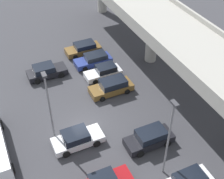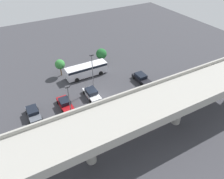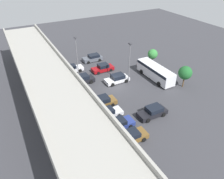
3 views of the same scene
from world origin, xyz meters
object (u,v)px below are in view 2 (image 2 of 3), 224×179
(parked_car_4, at_px, (92,93))
(lamp_post_near_aisle, at_px, (70,104))
(parked_car_5, at_px, (92,117))
(parked_car_6, at_px, (65,104))
(tree_front_centre, at_px, (60,64))
(parked_car_3, at_px, (133,102))
(lamp_post_mid_lot, at_px, (92,70))
(parked_car_1, at_px, (159,93))
(tree_front_left, at_px, (101,54))
(parked_car_9, at_px, (141,78))
(parked_car_0, at_px, (170,88))
(parked_car_2, at_px, (148,98))
(parked_car_7, at_px, (62,130))
(shuttle_bus, at_px, (86,70))
(parked_car_8, at_px, (33,113))

(parked_car_4, relative_size, lamp_post_near_aisle, 0.59)
(parked_car_5, height_order, parked_car_6, parked_car_5)
(parked_car_6, relative_size, tree_front_centre, 1.20)
(parked_car_3, distance_m, lamp_post_mid_lot, 9.79)
(parked_car_5, height_order, tree_front_centre, tree_front_centre)
(parked_car_1, distance_m, lamp_post_near_aisle, 17.91)
(tree_front_left, distance_m, tree_front_centre, 9.89)
(parked_car_9, bearing_deg, parked_car_0, 26.38)
(parked_car_4, bearing_deg, tree_front_left, 143.91)
(parked_car_2, bearing_deg, tree_front_left, 4.45)
(parked_car_0, distance_m, parked_car_7, 22.54)
(parked_car_2, relative_size, tree_front_centre, 1.14)
(tree_front_centre, bearing_deg, parked_car_6, 74.92)
(tree_front_left, bearing_deg, lamp_post_near_aisle, 49.57)
(parked_car_9, relative_size, shuttle_bus, 0.51)
(parked_car_1, height_order, tree_front_left, tree_front_left)
(parked_car_5, distance_m, lamp_post_near_aisle, 5.08)
(parked_car_7, bearing_deg, parked_car_6, -24.08)
(parked_car_6, distance_m, lamp_post_mid_lot, 8.09)
(parked_car_3, xyz_separation_m, parked_car_6, (11.03, -5.72, -0.07))
(parked_car_5, bearing_deg, parked_car_0, -89.90)
(lamp_post_mid_lot, bearing_deg, lamp_post_near_aisle, 45.60)
(parked_car_3, height_order, lamp_post_near_aisle, lamp_post_near_aisle)
(parked_car_2, bearing_deg, parked_car_7, 89.78)
(parked_car_3, distance_m, parked_car_6, 12.43)
(parked_car_7, bearing_deg, parked_car_8, 25.50)
(parked_car_8, height_order, lamp_post_near_aisle, lamp_post_near_aisle)
(parked_car_1, distance_m, lamp_post_mid_lot, 13.59)
(shuttle_bus, distance_m, lamp_post_near_aisle, 15.67)
(parked_car_1, distance_m, parked_car_7, 19.58)
(parked_car_2, height_order, parked_car_5, parked_car_5)
(shuttle_bus, xyz_separation_m, lamp_post_near_aisle, (8.23, 12.95, 3.16))
(parked_car_0, bearing_deg, parked_car_4, 67.09)
(parked_car_0, distance_m, parked_car_3, 8.83)
(parked_car_2, relative_size, tree_front_left, 1.06)
(parked_car_1, relative_size, shuttle_bus, 0.51)
(parked_car_2, xyz_separation_m, parked_car_4, (8.54, -6.45, 0.04))
(shuttle_bus, bearing_deg, parked_car_9, 140.78)
(parked_car_9, height_order, shuttle_bus, shuttle_bus)
(parked_car_2, height_order, lamp_post_mid_lot, lamp_post_mid_lot)
(shuttle_bus, distance_m, tree_front_centre, 5.76)
(parked_car_5, bearing_deg, parked_car_4, -24.69)
(parked_car_9, relative_size, lamp_post_mid_lot, 0.59)
(parked_car_6, distance_m, lamp_post_near_aisle, 6.62)
(parked_car_6, bearing_deg, tree_front_left, 129.07)
(shuttle_bus, bearing_deg, parked_car_5, 69.49)
(parked_car_1, distance_m, shuttle_bus, 16.47)
(parked_car_0, relative_size, parked_car_2, 1.05)
(lamp_post_mid_lot, bearing_deg, parked_car_2, 131.50)
(parked_car_0, xyz_separation_m, parked_car_6, (19.86, -5.69, -0.00))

